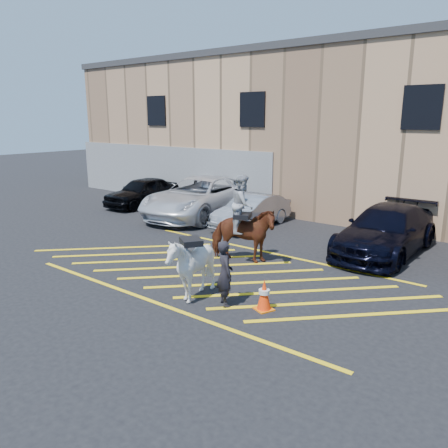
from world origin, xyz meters
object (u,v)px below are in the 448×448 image
Objects in this scene: traffic_cone at (264,295)px; handler at (225,273)px; car_silver_sedan at (252,211)px; mounted_bay at (242,228)px; car_black_suv at (143,192)px; car_white_pickup at (200,197)px; saddled_white at (192,267)px; car_blue_suv at (386,230)px.

handler is at bearing -158.95° from traffic_cone.
mounted_bay is (2.27, -3.86, 0.44)m from car_silver_sedan.
car_silver_sedan is at bearing -4.15° from car_black_suv.
handler reaches higher than car_silver_sedan.
traffic_cone is (0.87, 0.33, -0.41)m from handler.
car_white_pickup is 2.33× the size of mounted_bay.
traffic_cone is at bearing -32.07° from car_black_suv.
handler is 0.80× the size of saddled_white.
car_silver_sedan is 5.38m from car_blue_suv.
car_blue_suv is 4.76m from mounted_bay.
car_black_suv is at bearing 149.84° from traffic_cone.
traffic_cone is at bearing 17.40° from saddled_white.
saddled_white reaches higher than car_blue_suv.
car_blue_suv is 2.65× the size of saddled_white.
saddled_white is at bearing -38.44° from car_black_suv.
car_white_pickup is 3.17× the size of saddled_white.
mounted_bay is at bearing -26.63° from car_black_suv.
car_black_suv is 1.55× the size of mounted_bay.
car_blue_suv is at bearing -1.66° from car_silver_sedan.
car_black_suv is 3.77m from car_white_pickup.
mounted_bay reaches higher than car_silver_sedan.
saddled_white reaches higher than car_black_suv.
car_blue_suv is (5.37, -0.26, 0.11)m from car_silver_sedan.
car_blue_suv reaches higher than car_black_suv.
car_blue_suv reaches higher than traffic_cone.
mounted_bay is at bearing 133.79° from traffic_cone.
handler is (6.66, -6.85, -0.08)m from car_white_pickup.
car_silver_sedan is 7.62m from handler.
car_blue_suv reaches higher than car_silver_sedan.
car_silver_sedan is at bearing 112.96° from saddled_white.
handler is at bearing -52.74° from car_white_pickup.
car_white_pickup is 6.60m from mounted_bay.
car_black_suv is 2.65× the size of handler.
car_black_suv is at bearing 155.28° from mounted_bay.
car_silver_sedan is at bearing -11.21° from car_white_pickup.
mounted_bay reaches higher than car_black_suv.
mounted_bay is at bearing -26.71° from handler.
car_black_suv is 9.86m from mounted_bay.
mounted_bay reaches higher than saddled_white.
saddled_white is (-2.48, -6.57, 0.07)m from car_blue_suv.
car_blue_suv is (8.29, -0.48, -0.11)m from car_white_pickup.
handler is at bearing -62.04° from mounted_bay.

